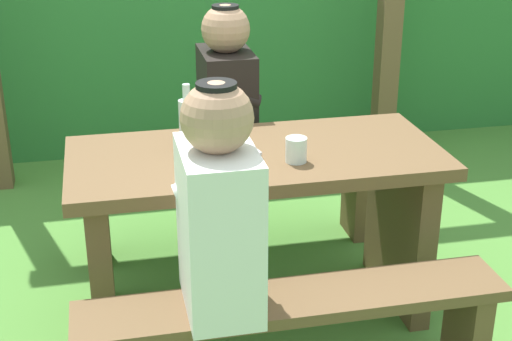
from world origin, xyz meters
TOP-DOWN VIEW (x-y plane):
  - ground_plane at (0.00, 0.00)m, footprint 12.00×12.00m
  - hedge_backdrop at (0.00, 2.27)m, footprint 6.40×0.78m
  - picnic_table at (0.00, 0.00)m, footprint 1.40×0.64m
  - bench_near at (0.00, -0.58)m, footprint 1.40×0.24m
  - bench_far at (0.00, 0.58)m, footprint 1.40×0.24m
  - person_white_shirt at (-0.24, -0.57)m, footprint 0.25×0.35m
  - person_black_coat at (-0.01, 0.57)m, footprint 0.25×0.35m
  - drinking_glass at (0.12, -0.12)m, footprint 0.08×0.08m
  - bottle_left at (-0.24, 0.11)m, footprint 0.06×0.06m
  - cell_phone at (-0.04, 0.02)m, footprint 0.10×0.15m

SIDE VIEW (x-z plane):
  - ground_plane at x=0.00m, z-range 0.00..0.00m
  - bench_near at x=0.00m, z-range 0.09..0.53m
  - bench_far at x=0.00m, z-range 0.09..0.53m
  - picnic_table at x=0.00m, z-range 0.13..0.83m
  - cell_phone at x=-0.04m, z-range 0.70..0.71m
  - drinking_glass at x=0.12m, z-range 0.70..0.79m
  - person_white_shirt at x=-0.24m, z-range 0.40..1.12m
  - person_black_coat at x=-0.01m, z-range 0.40..1.12m
  - bottle_left at x=-0.24m, z-range 0.68..0.92m
  - hedge_backdrop at x=0.00m, z-range 0.00..1.63m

